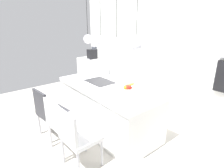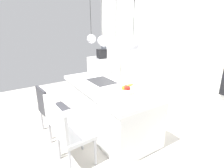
# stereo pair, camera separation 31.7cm
# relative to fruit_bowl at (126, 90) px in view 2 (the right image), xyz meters

# --- Properties ---
(floor) EXTENTS (6.60, 6.60, 0.00)m
(floor) POSITION_rel_fruit_bowl_xyz_m (-0.46, -0.02, -0.93)
(floor) COLOR #BCB7AD
(floor) RESTS_ON ground
(back_wall) EXTENTS (6.00, 0.10, 2.60)m
(back_wall) POSITION_rel_fruit_bowl_xyz_m (-0.46, 1.63, 0.37)
(back_wall) COLOR white
(back_wall) RESTS_ON ground
(kitchen_island) EXTENTS (2.02, 0.95, 0.88)m
(kitchen_island) POSITION_rel_fruit_bowl_xyz_m (-0.46, -0.02, -0.49)
(kitchen_island) COLOR white
(kitchen_island) RESTS_ON ground
(sink_basin) EXTENTS (0.56, 0.40, 0.02)m
(sink_basin) POSITION_rel_fruit_bowl_xyz_m (-0.73, -0.02, -0.05)
(sink_basin) COLOR #2D2D30
(sink_basin) RESTS_ON kitchen_island
(faucet) EXTENTS (0.02, 0.17, 0.22)m
(faucet) POSITION_rel_fruit_bowl_xyz_m (-0.73, 0.19, 0.09)
(faucet) COLOR silver
(faucet) RESTS_ON kitchen_island
(fruit_bowl) EXTENTS (0.28, 0.28, 0.16)m
(fruit_bowl) POSITION_rel_fruit_bowl_xyz_m (0.00, 0.00, 0.00)
(fruit_bowl) COLOR beige
(fruit_bowl) RESTS_ON kitchen_island
(side_counter) EXTENTS (1.10, 0.60, 0.82)m
(side_counter) POSITION_rel_fruit_bowl_xyz_m (-2.86, 1.26, -0.52)
(side_counter) COLOR white
(side_counter) RESTS_ON ground
(coffee_machine) EXTENTS (0.20, 0.35, 0.38)m
(coffee_machine) POSITION_rel_fruit_bowl_xyz_m (-2.93, 1.26, 0.05)
(coffee_machine) COLOR black
(coffee_machine) RESTS_ON side_counter
(chair_near) EXTENTS (0.49, 0.50, 0.89)m
(chair_near) POSITION_rel_fruit_bowl_xyz_m (-0.93, -0.96, -0.44)
(chair_near) COLOR #333338
(chair_near) RESTS_ON ground
(chair_middle) EXTENTS (0.49, 0.47, 0.88)m
(chair_middle) POSITION_rel_fruit_bowl_xyz_m (-0.43, -0.96, -0.42)
(chair_middle) COLOR white
(chair_middle) RESTS_ON ground
(chair_far) EXTENTS (0.49, 0.46, 0.91)m
(chair_far) POSITION_rel_fruit_bowl_xyz_m (0.04, -0.96, -0.41)
(chair_far) COLOR silver
(chair_far) RESTS_ON ground
(pendant_light_left) EXTENTS (0.17, 0.17, 0.77)m
(pendant_light_left) POSITION_rel_fruit_bowl_xyz_m (-1.09, -0.02, 0.71)
(pendant_light_left) COLOR silver
(pendant_light_center_left) EXTENTS (0.17, 0.17, 0.77)m
(pendant_light_center_left) POSITION_rel_fruit_bowl_xyz_m (-0.67, -0.02, 0.71)
(pendant_light_center_left) COLOR silver
(pendant_light_center_right) EXTENTS (0.17, 0.17, 0.77)m
(pendant_light_center_right) POSITION_rel_fruit_bowl_xyz_m (-0.25, -0.02, 0.71)
(pendant_light_center_right) COLOR silver
(pendant_light_right) EXTENTS (0.17, 0.17, 0.77)m
(pendant_light_right) POSITION_rel_fruit_bowl_xyz_m (0.16, -0.02, 0.71)
(pendant_light_right) COLOR silver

